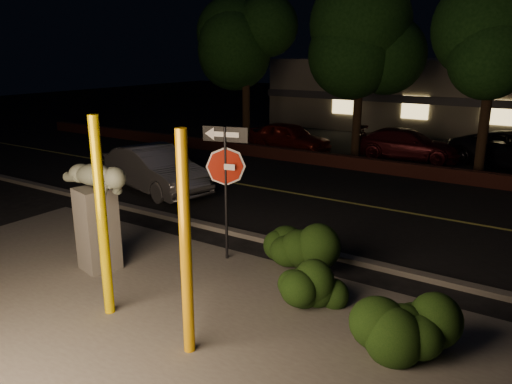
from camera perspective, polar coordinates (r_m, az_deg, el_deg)
ground at (r=18.12m, az=14.69°, el=1.04°), size 90.00×90.00×0.00m
patio at (r=9.04m, az=-9.27°, el=-13.96°), size 14.00×6.00×0.02m
road at (r=15.40m, az=11.07°, el=-1.32°), size 80.00×8.00×0.01m
lane_marking at (r=15.39m, az=11.07°, el=-1.27°), size 80.00×0.12×0.00m
curb at (r=11.87m, az=3.48°, el=-5.99°), size 80.00×0.25×0.12m
brick_wall at (r=19.27m, az=16.00°, el=2.58°), size 40.00×0.35×0.50m
parking_lot at (r=24.72m, az=19.97°, el=4.49°), size 40.00×12.00×0.01m
building at (r=32.24m, az=23.74°, el=10.15°), size 22.00×10.20×4.00m
tree_far_a at (r=23.85m, az=-1.18°, el=17.94°), size 4.60×4.60×7.43m
tree_far_b at (r=21.48m, az=12.13°, el=19.75°), size 5.20×5.20×8.41m
tree_far_c at (r=19.76m, az=25.91°, el=17.81°), size 4.80×4.80×7.84m
yellow_pole_left at (r=8.76m, az=-17.19°, el=-2.98°), size 0.18×0.18×3.50m
yellow_pole_right at (r=7.35m, az=-8.05°, el=-6.20°), size 0.17×0.17×3.46m
signpost at (r=10.58m, az=-3.51°, el=2.88°), size 0.98×0.28×2.95m
sculpture at (r=10.71m, az=-17.82°, el=-1.24°), size 2.22×1.07×2.38m
hedge_center at (r=10.54m, az=4.90°, el=-6.30°), size 2.14×1.45×1.02m
hedge_right at (r=9.11m, az=6.65°, el=-10.14°), size 1.71×1.34×0.99m
hedge_far_right at (r=8.08m, az=16.37°, el=-14.10°), size 1.74×1.40×1.05m
silver_sedan at (r=16.66m, az=-11.45°, el=2.58°), size 4.72×2.67×1.47m
parked_car_red at (r=22.87m, az=3.79°, el=6.26°), size 4.13×2.09×1.35m
parked_car_darkred at (r=22.18m, az=16.86°, el=5.23°), size 4.56×2.21×1.28m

